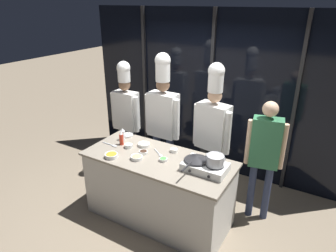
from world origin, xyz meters
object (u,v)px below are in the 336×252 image
squeeze_bottle_clear (123,134)px  prep_bowl_rice (128,135)px  prep_bowl_chicken (174,150)px  chef_line (213,125)px  frying_pan (196,158)px  prep_bowl_soy_glaze (143,152)px  serving_spoon_slotted (113,145)px  chef_head (126,110)px  stock_pot (215,160)px  prep_bowl_ginger (144,144)px  prep_bowl_mushrooms (137,157)px  prep_bowl_noodles (129,146)px  serving_spoon_solid (160,154)px  squeeze_bottle_chili (121,138)px  person_guest (265,150)px  prep_bowl_scallions (163,159)px  portable_stove (205,167)px  prep_bowl_carrots (111,155)px  chef_sous (163,113)px

squeeze_bottle_clear → prep_bowl_rice: (-0.01, 0.13, -0.07)m
prep_bowl_chicken → chef_line: (0.30, 0.58, 0.21)m
frying_pan → prep_bowl_soy_glaze: frying_pan is taller
serving_spoon_slotted → chef_head: chef_head is taller
stock_pot → prep_bowl_ginger: size_ratio=1.36×
prep_bowl_mushrooms → chef_line: size_ratio=0.08×
prep_bowl_noodles → serving_spoon_solid: size_ratio=0.53×
squeeze_bottle_chili → chef_head: bearing=123.8°
squeeze_bottle_clear → person_guest: size_ratio=0.11×
prep_bowl_scallions → serving_spoon_slotted: size_ratio=0.40×
portable_stove → squeeze_bottle_chili: (-1.28, 0.04, 0.04)m
serving_spoon_slotted → chef_line: bearing=37.5°
frying_pan → serving_spoon_solid: size_ratio=2.44×
stock_pot → prep_bowl_ginger: (-1.11, 0.16, -0.15)m
prep_bowl_ginger → prep_bowl_carrots: (-0.17, -0.48, 0.01)m
portable_stove → frying_pan: (-0.12, -0.00, 0.08)m
squeeze_bottle_chili → prep_bowl_ginger: size_ratio=1.19×
frying_pan → chef_line: bearing=99.4°
prep_bowl_soy_glaze → prep_bowl_mushrooms: prep_bowl_mushrooms is taller
stock_pot → serving_spoon_slotted: (-1.48, -0.06, -0.17)m
frying_pan → chef_line: 0.82m
frying_pan → portable_stove: bearing=2.0°
prep_bowl_noodles → chef_line: bearing=41.6°
squeeze_bottle_chili → prep_bowl_soy_glaze: bearing=-8.7°
portable_stove → prep_bowl_carrots: portable_stove is taller
frying_pan → prep_bowl_noodles: frying_pan is taller
prep_bowl_chicken → chef_sous: chef_sous is taller
prep_bowl_chicken → chef_head: chef_head is taller
chef_sous → prep_bowl_ginger: bearing=97.3°
stock_pot → prep_bowl_rice: bearing=168.7°
stock_pot → prep_bowl_noodles: size_ratio=2.03×
portable_stove → chef_sous: bearing=143.8°
prep_bowl_soy_glaze → serving_spoon_solid: (0.20, 0.08, -0.02)m
serving_spoon_slotted → prep_bowl_chicken: bearing=18.8°
prep_bowl_scallions → chef_line: bearing=71.1°
frying_pan → prep_bowl_mushrooms: size_ratio=3.36×
prep_bowl_soy_glaze → prep_bowl_ginger: prep_bowl_ginger is taller
prep_bowl_noodles → serving_spoon_slotted: (-0.23, -0.07, -0.02)m
prep_bowl_scallions → prep_bowl_noodles: prep_bowl_noodles is taller
prep_bowl_chicken → prep_bowl_ginger: bearing=-172.3°
portable_stove → person_guest: size_ratio=0.31×
prep_bowl_chicken → person_guest: size_ratio=0.06×
prep_bowl_rice → squeeze_bottle_chili: bearing=-71.0°
prep_bowl_rice → stock_pot: bearing=-11.3°
squeeze_bottle_clear → stock_pot: bearing=-6.5°
prep_bowl_soy_glaze → serving_spoon_slotted: prep_bowl_soy_glaze is taller
squeeze_bottle_chili → prep_bowl_ginger: squeeze_bottle_chili is taller
chef_sous → prep_bowl_soy_glaze: bearing=104.4°
prep_bowl_rice → chef_sous: bearing=56.2°
prep_bowl_mushrooms → prep_bowl_rice: prep_bowl_mushrooms is taller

